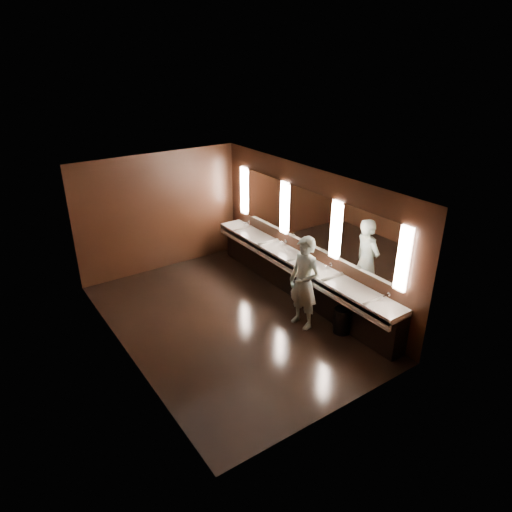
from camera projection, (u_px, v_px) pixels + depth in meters
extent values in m
plane|color=black|center=(228.00, 321.00, 9.01)|extent=(6.00, 6.00, 0.00)
cube|color=#2D2D2B|center=(224.00, 183.00, 7.84)|extent=(4.00, 6.00, 0.02)
cube|color=black|center=(160.00, 213.00, 10.67)|extent=(4.00, 0.02, 2.80)
cube|color=black|center=(340.00, 333.00, 6.18)|extent=(4.00, 0.02, 2.80)
cube|color=black|center=(120.00, 286.00, 7.40)|extent=(0.02, 6.00, 2.80)
cube|color=black|center=(309.00, 234.00, 9.46)|extent=(0.02, 6.00, 2.80)
cube|color=black|center=(300.00, 279.00, 9.78)|extent=(0.36, 5.40, 0.81)
cube|color=white|center=(297.00, 261.00, 9.54)|extent=(0.55, 5.40, 0.12)
cube|color=white|center=(288.00, 267.00, 9.45)|extent=(0.06, 5.40, 0.18)
cylinder|color=silver|center=(386.00, 296.00, 7.93)|extent=(0.18, 0.04, 0.04)
cylinder|color=silver|center=(328.00, 265.00, 9.03)|extent=(0.18, 0.04, 0.04)
cylinder|color=silver|center=(283.00, 242.00, 10.13)|extent=(0.18, 0.04, 0.04)
cylinder|color=silver|center=(247.00, 223.00, 11.23)|extent=(0.18, 0.04, 0.04)
cube|color=#FFE3CE|center=(403.00, 259.00, 7.50)|extent=(0.06, 0.22, 1.15)
cube|color=white|center=(368.00, 243.00, 8.10)|extent=(0.03, 1.32, 1.15)
cube|color=#FFE3CE|center=(336.00, 230.00, 8.69)|extent=(0.06, 0.23, 1.15)
cube|color=white|center=(309.00, 218.00, 9.30)|extent=(0.03, 1.32, 1.15)
cube|color=#FFE3CE|center=(284.00, 208.00, 9.89)|extent=(0.06, 0.23, 1.15)
cube|color=white|center=(264.00, 199.00, 10.50)|extent=(0.03, 1.32, 1.15)
cube|color=#FFE3CE|center=(244.00, 191.00, 11.09)|extent=(0.06, 0.22, 1.15)
imported|color=#8CC3D0|center=(304.00, 283.00, 8.52)|extent=(0.52, 0.72, 1.82)
cylinder|color=black|center=(342.00, 321.00, 8.56)|extent=(0.39, 0.39, 0.50)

